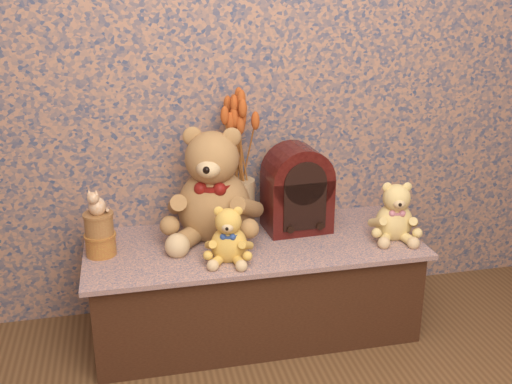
{
  "coord_description": "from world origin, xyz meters",
  "views": [
    {
      "loc": [
        -0.5,
        -1.04,
        1.46
      ],
      "look_at": [
        0.0,
        1.17,
        0.66
      ],
      "focal_mm": 42.08,
      "sensor_mm": 36.0,
      "label": 1
    }
  ],
  "objects_px": {
    "teddy_medium": "(229,231)",
    "ceramic_vase": "(240,204)",
    "cat_figurine": "(97,201)",
    "teddy_large": "(213,179)",
    "teddy_small": "(395,208)",
    "cathedral_radio": "(297,188)",
    "biscuit_tin_lower": "(101,245)"
  },
  "relations": [
    {
      "from": "teddy_medium",
      "to": "cat_figurine",
      "type": "height_order",
      "value": "cat_figurine"
    },
    {
      "from": "teddy_medium",
      "to": "biscuit_tin_lower",
      "type": "xyz_separation_m",
      "value": [
        -0.49,
        0.15,
        -0.08
      ]
    },
    {
      "from": "ceramic_vase",
      "to": "cat_figurine",
      "type": "relative_size",
      "value": 1.99
    },
    {
      "from": "ceramic_vase",
      "to": "cat_figurine",
      "type": "height_order",
      "value": "cat_figurine"
    },
    {
      "from": "teddy_small",
      "to": "biscuit_tin_lower",
      "type": "relative_size",
      "value": 2.23
    },
    {
      "from": "teddy_small",
      "to": "ceramic_vase",
      "type": "relative_size",
      "value": 1.2
    },
    {
      "from": "teddy_large",
      "to": "biscuit_tin_lower",
      "type": "distance_m",
      "value": 0.53
    },
    {
      "from": "cat_figurine",
      "to": "teddy_large",
      "type": "bearing_deg",
      "value": 34.55
    },
    {
      "from": "teddy_small",
      "to": "cathedral_radio",
      "type": "distance_m",
      "value": 0.42
    },
    {
      "from": "teddy_large",
      "to": "cat_figurine",
      "type": "relative_size",
      "value": 4.6
    },
    {
      "from": "teddy_large",
      "to": "cathedral_radio",
      "type": "xyz_separation_m",
      "value": [
        0.36,
        -0.01,
        -0.07
      ]
    },
    {
      "from": "biscuit_tin_lower",
      "to": "teddy_small",
      "type": "bearing_deg",
      "value": -4.46
    },
    {
      "from": "teddy_medium",
      "to": "teddy_small",
      "type": "height_order",
      "value": "teddy_small"
    },
    {
      "from": "cathedral_radio",
      "to": "biscuit_tin_lower",
      "type": "bearing_deg",
      "value": -177.68
    },
    {
      "from": "teddy_small",
      "to": "cathedral_radio",
      "type": "relative_size",
      "value": 0.7
    },
    {
      "from": "cathedral_radio",
      "to": "cat_figurine",
      "type": "height_order",
      "value": "cathedral_radio"
    },
    {
      "from": "cat_figurine",
      "to": "biscuit_tin_lower",
      "type": "bearing_deg",
      "value": 0.0
    },
    {
      "from": "teddy_large",
      "to": "ceramic_vase",
      "type": "bearing_deg",
      "value": 43.45
    },
    {
      "from": "teddy_medium",
      "to": "teddy_small",
      "type": "distance_m",
      "value": 0.73
    },
    {
      "from": "teddy_large",
      "to": "cat_figurine",
      "type": "distance_m",
      "value": 0.48
    },
    {
      "from": "cathedral_radio",
      "to": "teddy_medium",
      "type": "bearing_deg",
      "value": -148.95
    },
    {
      "from": "teddy_medium",
      "to": "ceramic_vase",
      "type": "distance_m",
      "value": 0.32
    },
    {
      "from": "teddy_medium",
      "to": "teddy_small",
      "type": "xyz_separation_m",
      "value": [
        0.72,
        0.06,
        0.01
      ]
    },
    {
      "from": "teddy_medium",
      "to": "cathedral_radio",
      "type": "xyz_separation_m",
      "value": [
        0.34,
        0.24,
        0.07
      ]
    },
    {
      "from": "teddy_medium",
      "to": "biscuit_tin_lower",
      "type": "height_order",
      "value": "teddy_medium"
    },
    {
      "from": "teddy_medium",
      "to": "cat_figurine",
      "type": "bearing_deg",
      "value": 177.43
    },
    {
      "from": "teddy_medium",
      "to": "cat_figurine",
      "type": "relative_size",
      "value": 2.14
    },
    {
      "from": "teddy_small",
      "to": "ceramic_vase",
      "type": "distance_m",
      "value": 0.67
    },
    {
      "from": "teddy_medium",
      "to": "ceramic_vase",
      "type": "height_order",
      "value": "teddy_medium"
    },
    {
      "from": "teddy_small",
      "to": "cathedral_radio",
      "type": "height_order",
      "value": "cathedral_radio"
    },
    {
      "from": "teddy_small",
      "to": "cat_figurine",
      "type": "xyz_separation_m",
      "value": [
        -1.22,
        0.09,
        0.1
      ]
    },
    {
      "from": "teddy_large",
      "to": "biscuit_tin_lower",
      "type": "height_order",
      "value": "teddy_large"
    }
  ]
}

